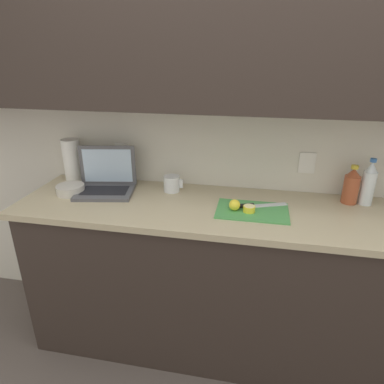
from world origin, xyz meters
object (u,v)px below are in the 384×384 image
cutting_board (252,211)px  paper_towel_roll (73,160)px  laptop (106,181)px  bottle_oil_tall (351,186)px  bottle_green_soda (368,184)px  bowl_white (70,189)px  lemon_whole_beside (235,205)px  measuring_cup (172,184)px  lemon_half_cut (249,209)px  knife (251,205)px

cutting_board → paper_towel_roll: 1.16m
laptop → bottle_oil_tall: bearing=-6.3°
bottle_green_soda → bowl_white: size_ratio=1.60×
lemon_whole_beside → paper_towel_roll: bearing=166.1°
bowl_white → paper_towel_roll: (-0.08, 0.20, 0.11)m
laptop → lemon_whole_beside: laptop is taller
bottle_oil_tall → bowl_white: (-1.55, -0.18, -0.07)m
cutting_board → measuring_cup: bearing=158.3°
lemon_half_cut → paper_towel_roll: size_ratio=0.23×
laptop → measuring_cup: size_ratio=3.18×
lemon_whole_beside → lemon_half_cut: bearing=-3.1°
cutting_board → lemon_half_cut: lemon_half_cut is taller
laptop → cutting_board: (0.85, -0.12, -0.06)m
cutting_board → measuring_cup: (-0.48, 0.19, 0.04)m
lemon_whole_beside → measuring_cup: 0.44m
measuring_cup → lemon_whole_beside: bearing=-28.2°
bottle_oil_tall → bowl_white: bottle_oil_tall is taller
lemon_whole_beside → bottle_green_soda: (0.68, 0.23, 0.08)m
measuring_cup → lemon_half_cut: bearing=-24.6°
lemon_half_cut → lemon_whole_beside: bearing=176.9°
bowl_white → paper_towel_roll: size_ratio=0.60×
laptop → knife: bearing=-15.7°
lemon_whole_beside → paper_towel_roll: size_ratio=0.22×
cutting_board → lemon_whole_beside: size_ratio=6.33×
bottle_oil_tall → lemon_whole_beside: bearing=-159.0°
lemon_half_cut → bottle_green_soda: bottle_green_soda is taller
cutting_board → lemon_whole_beside: (-0.09, -0.02, 0.03)m
bottle_green_soda → paper_towel_roll: paper_towel_roll is taller
knife → bottle_green_soda: bearing=-4.5°
laptop → lemon_half_cut: 0.85m
lemon_whole_beside → paper_towel_roll: paper_towel_roll is taller
laptop → lemon_whole_beside: 0.78m
measuring_cup → bowl_white: (-0.57, -0.15, -0.02)m
lemon_half_cut → bowl_white: bowl_white is taller
bottle_green_soda → paper_towel_roll: 1.72m
measuring_cup → bottle_green_soda: bearing=1.4°
knife → lemon_half_cut: (-0.01, -0.06, 0.01)m
cutting_board → bowl_white: size_ratio=2.31×
knife → bottle_green_soda: (0.60, 0.18, 0.10)m
knife → lemon_whole_beside: size_ratio=4.92×
bottle_green_soda → paper_towel_roll: (-1.72, 0.03, 0.02)m
lemon_whole_beside → bottle_green_soda: bottle_green_soda is taller
lemon_half_cut → bowl_white: size_ratio=0.39×
lemon_half_cut → cutting_board: bearing=51.0°
lemon_half_cut → measuring_cup: bearing=155.4°
lemon_whole_beside → measuring_cup: bearing=151.8°
cutting_board → bottle_green_soda: bearing=19.9°
bottle_oil_tall → knife: bearing=-161.4°
knife → lemon_whole_beside: 0.10m
knife → bowl_white: 1.03m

